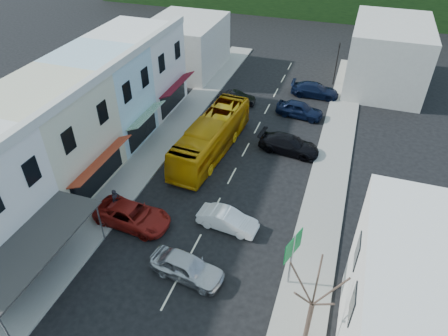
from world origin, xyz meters
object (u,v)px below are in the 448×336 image
at_px(car_white, 228,220).
at_px(car_red, 133,216).
at_px(direction_sign, 291,261).
at_px(traffic_signal, 336,64).
at_px(bus, 211,137).
at_px(pedestrian_left, 116,200).
at_px(street_tree, 312,305).
at_px(car_silver, 187,268).

distance_m(car_white, car_red, 6.60).
height_order(direction_sign, traffic_signal, traffic_signal).
bearing_deg(bus, car_red, -97.65).
bearing_deg(direction_sign, pedestrian_left, -171.16).
distance_m(bus, car_red, 10.36).
bearing_deg(direction_sign, street_tree, -46.60).
distance_m(car_white, street_tree, 9.68).
height_order(street_tree, traffic_signal, street_tree).
bearing_deg(pedestrian_left, street_tree, -92.48).
xyz_separation_m(car_white, traffic_signal, (4.30, 25.98, 1.75)).
bearing_deg(car_white, bus, 32.09).
xyz_separation_m(car_red, street_tree, (12.81, -4.99, 2.62)).
bearing_deg(car_red, direction_sign, -93.39).
xyz_separation_m(car_silver, street_tree, (7.47, -2.03, 2.62)).
relative_size(bus, car_white, 2.64).
bearing_deg(bus, traffic_signal, 68.29).
relative_size(bus, car_silver, 2.64).
bearing_deg(traffic_signal, pedestrian_left, 63.26).
bearing_deg(car_silver, car_red, 68.78).
relative_size(direction_sign, traffic_signal, 0.83).
bearing_deg(bus, car_silver, -71.94).
height_order(pedestrian_left, street_tree, street_tree).
bearing_deg(traffic_signal, car_white, 78.54).
bearing_deg(car_silver, street_tree, -97.42).
xyz_separation_m(car_white, street_tree, (6.45, -6.73, 2.62)).
height_order(direction_sign, street_tree, street_tree).
bearing_deg(traffic_signal, street_tree, 91.71).
relative_size(car_silver, car_white, 1.00).
height_order(car_silver, car_white, same).
xyz_separation_m(pedestrian_left, street_tree, (14.54, -5.77, 2.32)).
distance_m(car_red, street_tree, 14.00).
distance_m(bus, car_white, 9.42).
height_order(car_red, street_tree, street_tree).
bearing_deg(pedestrian_left, traffic_signal, -5.52).
bearing_deg(car_white, pedestrian_left, 101.94).
distance_m(car_red, direction_sign, 11.45).
relative_size(car_white, traffic_signal, 0.90).
bearing_deg(street_tree, car_white, 133.80).
relative_size(car_white, car_red, 0.96).
bearing_deg(car_white, car_silver, 172.98).
xyz_separation_m(bus, car_silver, (3.23, -13.06, -0.85)).
bearing_deg(bus, car_white, -58.91).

